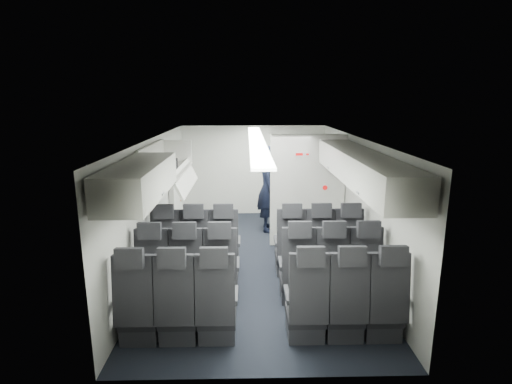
{
  "coord_description": "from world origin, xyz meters",
  "views": [
    {
      "loc": [
        -0.16,
        -6.52,
        2.78
      ],
      "look_at": [
        0.0,
        0.4,
        1.15
      ],
      "focal_mm": 28.0,
      "sensor_mm": 36.0,
      "label": 1
    }
  ],
  "objects_px": {
    "boarding_door": "(175,189)",
    "galley_unit": "(294,178)",
    "seat_row_mid": "(259,275)",
    "flight_attendant": "(268,188)",
    "seat_row_front": "(257,251)",
    "seat_row_rear": "(262,309)",
    "carry_on_bag": "(162,168)"
  },
  "relations": [
    {
      "from": "galley_unit",
      "to": "carry_on_bag",
      "type": "distance_m",
      "value": 4.18
    },
    {
      "from": "seat_row_front",
      "to": "seat_row_rear",
      "type": "bearing_deg",
      "value": -90.0
    },
    {
      "from": "seat_row_front",
      "to": "carry_on_bag",
      "type": "height_order",
      "value": "carry_on_bag"
    },
    {
      "from": "flight_attendant",
      "to": "seat_row_front",
      "type": "bearing_deg",
      "value": 171.51
    },
    {
      "from": "seat_row_rear",
      "to": "galley_unit",
      "type": "xyz_separation_m",
      "value": [
        0.95,
        5.05,
        0.55
      ]
    },
    {
      "from": "seat_row_rear",
      "to": "galley_unit",
      "type": "distance_m",
      "value": 5.17
    },
    {
      "from": "seat_row_front",
      "to": "seat_row_rear",
      "type": "relative_size",
      "value": 1.0
    },
    {
      "from": "boarding_door",
      "to": "galley_unit",
      "type": "bearing_deg",
      "value": 24.28
    },
    {
      "from": "seat_row_rear",
      "to": "carry_on_bag",
      "type": "distance_m",
      "value": 2.63
    },
    {
      "from": "galley_unit",
      "to": "seat_row_front",
      "type": "bearing_deg",
      "value": -106.28
    },
    {
      "from": "flight_attendant",
      "to": "galley_unit",
      "type": "bearing_deg",
      "value": -35.48
    },
    {
      "from": "seat_row_mid",
      "to": "carry_on_bag",
      "type": "height_order",
      "value": "carry_on_bag"
    },
    {
      "from": "seat_row_front",
      "to": "seat_row_mid",
      "type": "xyz_separation_m",
      "value": [
        0.0,
        -0.9,
        0.0
      ]
    },
    {
      "from": "seat_row_mid",
      "to": "galley_unit",
      "type": "bearing_deg",
      "value": 77.12
    },
    {
      "from": "seat_row_front",
      "to": "seat_row_mid",
      "type": "height_order",
      "value": "same"
    },
    {
      "from": "seat_row_mid",
      "to": "boarding_door",
      "type": "relative_size",
      "value": 1.79
    },
    {
      "from": "boarding_door",
      "to": "flight_attendant",
      "type": "relative_size",
      "value": 1.02
    },
    {
      "from": "boarding_door",
      "to": "carry_on_bag",
      "type": "relative_size",
      "value": 4.5
    },
    {
      "from": "seat_row_front",
      "to": "flight_attendant",
      "type": "distance_m",
      "value": 2.33
    },
    {
      "from": "galley_unit",
      "to": "flight_attendant",
      "type": "bearing_deg",
      "value": -124.02
    },
    {
      "from": "seat_row_mid",
      "to": "galley_unit",
      "type": "relative_size",
      "value": 1.75
    },
    {
      "from": "seat_row_front",
      "to": "boarding_door",
      "type": "distance_m",
      "value": 2.71
    },
    {
      "from": "galley_unit",
      "to": "seat_row_mid",
      "type": "bearing_deg",
      "value": -102.88
    },
    {
      "from": "seat_row_front",
      "to": "flight_attendant",
      "type": "height_order",
      "value": "flight_attendant"
    },
    {
      "from": "seat_row_mid",
      "to": "seat_row_rear",
      "type": "relative_size",
      "value": 1.0
    },
    {
      "from": "seat_row_mid",
      "to": "galley_unit",
      "type": "height_order",
      "value": "galley_unit"
    },
    {
      "from": "seat_row_mid",
      "to": "flight_attendant",
      "type": "relative_size",
      "value": 1.82
    },
    {
      "from": "seat_row_front",
      "to": "seat_row_rear",
      "type": "xyz_separation_m",
      "value": [
        0.0,
        -1.8,
        0.0
      ]
    },
    {
      "from": "seat_row_rear",
      "to": "boarding_door",
      "type": "height_order",
      "value": "boarding_door"
    },
    {
      "from": "seat_row_front",
      "to": "galley_unit",
      "type": "bearing_deg",
      "value": 73.72
    },
    {
      "from": "seat_row_rear",
      "to": "boarding_door",
      "type": "distance_m",
      "value": 4.25
    },
    {
      "from": "boarding_door",
      "to": "carry_on_bag",
      "type": "height_order",
      "value": "carry_on_bag"
    }
  ]
}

